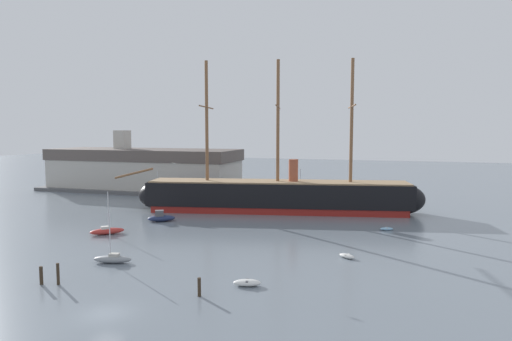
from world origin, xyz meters
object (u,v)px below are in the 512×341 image
at_px(sailboat_distant_centre, 301,196).
at_px(mooring_piling_left_pair, 41,275).
at_px(dinghy_foreground_right, 247,283).
at_px(mooring_piling_right_pair, 58,274).
at_px(dinghy_alongside_stern, 387,229).
at_px(mooring_piling_nearest, 199,287).
at_px(sailboat_foreground_left, 113,259).
at_px(dockside_warehouse_left, 144,170).
at_px(motorboat_alongside_bow, 161,217).
at_px(tall_ship, 278,196).
at_px(dinghy_mid_right, 347,256).
at_px(seagull_in_flight, 175,163).
at_px(sailboat_far_left, 158,196).
at_px(sailboat_mid_left, 107,231).

distance_m(sailboat_distant_centre, mooring_piling_left_pair, 63.57).
distance_m(dinghy_foreground_right, mooring_piling_right_pair, 18.83).
xyz_separation_m(dinghy_alongside_stern, mooring_piling_left_pair, (-32.41, -35.10, 0.68)).
relative_size(mooring_piling_nearest, mooring_piling_left_pair, 0.96).
distance_m(dinghy_alongside_stern, sailboat_distant_centre, 32.96).
height_order(sailboat_foreground_left, dockside_warehouse_left, dockside_warehouse_left).
height_order(dinghy_foreground_right, motorboat_alongside_bow, motorboat_alongside_bow).
bearing_deg(dinghy_alongside_stern, tall_ship, 153.37).
xyz_separation_m(dinghy_foreground_right, dockside_warehouse_left, (-47.25, 58.01, 4.90)).
distance_m(dinghy_foreground_right, mooring_piling_left_pair, 20.53).
height_order(dinghy_foreground_right, mooring_piling_nearest, mooring_piling_nearest).
bearing_deg(mooring_piling_nearest, tall_ship, 95.08).
xyz_separation_m(sailboat_foreground_left, motorboat_alongside_bow, (-6.38, 22.42, 0.18)).
height_order(dinghy_alongside_stern, mooring_piling_right_pair, mooring_piling_right_pair).
distance_m(tall_ship, dinghy_alongside_stern, 22.43).
bearing_deg(mooring_piling_right_pair, dinghy_alongside_stern, 48.40).
relative_size(dinghy_alongside_stern, dockside_warehouse_left, 0.04).
xyz_separation_m(dinghy_foreground_right, dinghy_mid_right, (8.42, 12.61, -0.07)).
height_order(sailboat_distant_centre, dockside_warehouse_left, dockside_warehouse_left).
relative_size(sailboat_foreground_left, mooring_piling_nearest, 3.30).
bearing_deg(seagull_in_flight, dinghy_alongside_stern, 33.17).
distance_m(motorboat_alongside_bow, sailboat_far_left, 26.43).
bearing_deg(sailboat_foreground_left, sailboat_far_left, 113.86).
distance_m(tall_ship, mooring_piling_right_pair, 45.97).
xyz_separation_m(sailboat_distant_centre, seagull_in_flight, (-7.86, -44.49, 10.41)).
relative_size(dinghy_foreground_right, dinghy_mid_right, 1.28).
bearing_deg(motorboat_alongside_bow, seagull_in_flight, -53.59).
bearing_deg(mooring_piling_nearest, mooring_piling_left_pair, -173.67).
distance_m(sailboat_mid_left, dinghy_mid_right, 35.08).
relative_size(dinghy_foreground_right, mooring_piling_nearest, 1.68).
relative_size(mooring_piling_left_pair, seagull_in_flight, 1.58).
bearing_deg(dinghy_foreground_right, mooring_piling_left_pair, -163.74).
xyz_separation_m(sailboat_mid_left, mooring_piling_left_pair, (6.92, -20.07, 0.38)).
height_order(dinghy_mid_right, dinghy_alongside_stern, dinghy_mid_right).
distance_m(sailboat_mid_left, mooring_piling_right_pair, 21.41).
bearing_deg(dockside_warehouse_left, dinghy_foreground_right, -50.84).
height_order(dinghy_foreground_right, mooring_piling_left_pair, mooring_piling_left_pair).
xyz_separation_m(sailboat_mid_left, dinghy_alongside_stern, (39.32, 15.03, -0.30)).
bearing_deg(sailboat_mid_left, tall_ship, 52.16).
distance_m(dinghy_foreground_right, dockside_warehouse_left, 74.98).
height_order(mooring_piling_left_pair, dockside_warehouse_left, dockside_warehouse_left).
bearing_deg(sailboat_distant_centre, sailboat_foreground_left, -101.68).
height_order(motorboat_alongside_bow, mooring_piling_left_pair, motorboat_alongside_bow).
distance_m(mooring_piling_right_pair, dockside_warehouse_left, 69.83).
relative_size(dinghy_alongside_stern, mooring_piling_left_pair, 1.18).
bearing_deg(sailboat_distant_centre, dinghy_mid_right, -71.56).
distance_m(sailboat_distant_centre, mooring_piling_nearest, 60.37).
height_order(tall_ship, motorboat_alongside_bow, tall_ship).
height_order(sailboat_mid_left, mooring_piling_left_pair, sailboat_mid_left).
bearing_deg(sailboat_foreground_left, sailboat_mid_left, 128.33).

